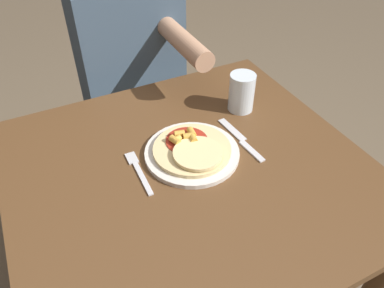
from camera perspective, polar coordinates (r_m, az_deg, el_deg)
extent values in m
cube|color=brown|center=(1.04, -0.31, -4.26)|extent=(0.96, 0.91, 0.03)
cylinder|color=brown|center=(1.53, -21.72, -9.35)|extent=(0.06, 0.06, 0.71)
cylinder|color=brown|center=(1.70, 6.64, -0.14)|extent=(0.06, 0.06, 0.71)
cylinder|color=silver|center=(1.06, 0.00, -1.35)|extent=(0.27, 0.27, 0.01)
cylinder|color=#E0C689|center=(1.05, 0.00, -0.82)|extent=(0.22, 0.22, 0.01)
cylinder|color=#9E2819|center=(1.07, -0.79, 0.53)|extent=(0.12, 0.12, 0.00)
cylinder|color=beige|center=(1.02, 0.89, -1.42)|extent=(0.14, 0.14, 0.01)
cylinder|color=gold|center=(1.06, -2.21, 0.77)|extent=(0.03, 0.03, 0.02)
cylinder|color=gold|center=(1.05, -2.61, 0.56)|extent=(0.03, 0.04, 0.02)
cylinder|color=gold|center=(1.06, 0.14, 0.90)|extent=(0.02, 0.03, 0.02)
cylinder|color=gold|center=(1.08, -1.92, 1.57)|extent=(0.03, 0.03, 0.02)
cylinder|color=gold|center=(1.08, -0.07, 1.74)|extent=(0.02, 0.04, 0.02)
cylinder|color=gold|center=(1.07, -0.72, 1.17)|extent=(0.03, 0.03, 0.02)
cube|color=silver|center=(1.00, -7.51, -5.19)|extent=(0.02, 0.13, 0.00)
cube|color=silver|center=(1.07, -9.17, -2.14)|extent=(0.03, 0.05, 0.00)
cube|color=silver|center=(1.09, 9.10, -1.06)|extent=(0.03, 0.10, 0.00)
cube|color=silver|center=(1.16, 6.12, 2.19)|extent=(0.03, 0.12, 0.00)
cylinder|color=silver|center=(1.22, 7.57, 7.81)|extent=(0.08, 0.08, 0.13)
cylinder|color=#2D2D38|center=(1.81, -10.38, -2.04)|extent=(0.11, 0.11, 0.49)
cylinder|color=#2D2D38|center=(1.85, -5.20, -0.40)|extent=(0.11, 0.11, 0.49)
cube|color=#3D5166|center=(1.53, -9.53, 13.42)|extent=(0.39, 0.22, 0.55)
cylinder|color=tan|center=(1.29, -1.16, 15.14)|extent=(0.07, 0.30, 0.07)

